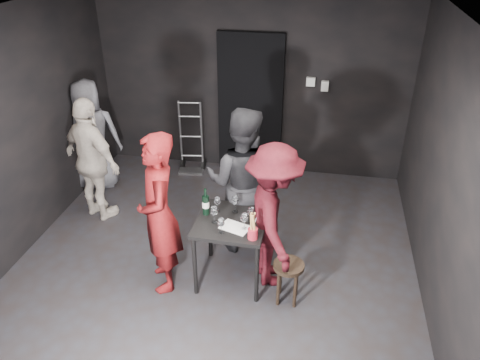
% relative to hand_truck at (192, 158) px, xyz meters
% --- Properties ---
extents(floor, '(4.50, 5.00, 0.02)m').
position_rel_hand_truck_xyz_m(floor, '(0.87, -2.22, -0.21)').
color(floor, black).
rests_on(floor, ground).
extents(ceiling, '(4.50, 5.00, 0.02)m').
position_rel_hand_truck_xyz_m(ceiling, '(0.87, -2.22, 2.49)').
color(ceiling, silver).
rests_on(ceiling, ground).
extents(wall_back, '(4.50, 0.04, 2.70)m').
position_rel_hand_truck_xyz_m(wall_back, '(0.87, 0.28, 1.14)').
color(wall_back, black).
rests_on(wall_back, ground).
extents(wall_left, '(0.04, 5.00, 2.70)m').
position_rel_hand_truck_xyz_m(wall_left, '(-1.38, -2.22, 1.14)').
color(wall_left, black).
rests_on(wall_left, ground).
extents(wall_right, '(0.04, 5.00, 2.70)m').
position_rel_hand_truck_xyz_m(wall_right, '(3.12, -2.22, 1.14)').
color(wall_right, black).
rests_on(wall_right, ground).
extents(doorway, '(0.95, 0.10, 2.10)m').
position_rel_hand_truck_xyz_m(doorway, '(0.87, 0.22, 0.84)').
color(doorway, black).
rests_on(doorway, ground).
extents(wallbox_upper, '(0.12, 0.06, 0.12)m').
position_rel_hand_truck_xyz_m(wallbox_upper, '(1.72, 0.23, 1.24)').
color(wallbox_upper, '#B7B7B2').
rests_on(wallbox_upper, wall_back).
extents(wallbox_lower, '(0.10, 0.06, 0.14)m').
position_rel_hand_truck_xyz_m(wallbox_lower, '(1.92, 0.23, 1.19)').
color(wallbox_lower, '#B7B7B2').
rests_on(wallbox_lower, wall_back).
extents(hand_truck, '(0.37, 0.32, 1.11)m').
position_rel_hand_truck_xyz_m(hand_truck, '(0.00, 0.00, 0.00)').
color(hand_truck, '#B2B2B7').
rests_on(hand_truck, floor).
extents(tasting_table, '(0.72, 0.72, 0.75)m').
position_rel_hand_truck_xyz_m(tasting_table, '(1.11, -2.32, 0.44)').
color(tasting_table, black).
rests_on(tasting_table, floor).
extents(stool, '(0.31, 0.31, 0.47)m').
position_rel_hand_truck_xyz_m(stool, '(1.74, -2.56, 0.16)').
color(stool, black).
rests_on(stool, floor).
extents(server_red, '(0.75, 0.88, 2.03)m').
position_rel_hand_truck_xyz_m(server_red, '(0.42, -2.52, 0.81)').
color(server_red, maroon).
rests_on(server_red, floor).
extents(woman_black, '(1.00, 0.57, 2.03)m').
position_rel_hand_truck_xyz_m(woman_black, '(1.11, -1.71, 0.81)').
color(woman_black, black).
rests_on(woman_black, floor).
extents(man_maroon, '(0.83, 1.21, 1.71)m').
position_rel_hand_truck_xyz_m(man_maroon, '(1.54, -2.25, 0.65)').
color(man_maroon, '#3E0B12').
rests_on(man_maroon, floor).
extents(bystander_cream, '(1.14, 0.90, 1.76)m').
position_rel_hand_truck_xyz_m(bystander_cream, '(-0.84, -1.45, 0.67)').
color(bystander_cream, silver).
rests_on(bystander_cream, floor).
extents(bystander_grey, '(0.93, 0.71, 1.69)m').
position_rel_hand_truck_xyz_m(bystander_grey, '(-1.21, -0.71, 0.64)').
color(bystander_grey, slate).
rests_on(bystander_grey, floor).
extents(tasting_mat, '(0.33, 0.27, 0.00)m').
position_rel_hand_truck_xyz_m(tasting_mat, '(1.17, -2.43, 0.54)').
color(tasting_mat, white).
rests_on(tasting_mat, tasting_table).
extents(wine_glass_a, '(0.10, 0.10, 0.20)m').
position_rel_hand_truck_xyz_m(wine_glass_a, '(0.95, -2.38, 0.64)').
color(wine_glass_a, white).
rests_on(wine_glass_a, tasting_table).
extents(wine_glass_b, '(0.08, 0.08, 0.18)m').
position_rel_hand_truck_xyz_m(wine_glass_b, '(0.93, -2.18, 0.63)').
color(wine_glass_b, white).
rests_on(wine_glass_b, tasting_table).
extents(wine_glass_c, '(0.10, 0.10, 0.21)m').
position_rel_hand_truck_xyz_m(wine_glass_c, '(1.12, -2.15, 0.65)').
color(wine_glass_c, white).
rests_on(wine_glass_c, tasting_table).
extents(wine_glass_d, '(0.08, 0.08, 0.18)m').
position_rel_hand_truck_xyz_m(wine_glass_d, '(1.06, -2.55, 0.63)').
color(wine_glass_d, white).
rests_on(wine_glass_d, tasting_table).
extents(wine_glass_e, '(0.07, 0.07, 0.19)m').
position_rel_hand_truck_xyz_m(wine_glass_e, '(1.27, -2.44, 0.64)').
color(wine_glass_e, white).
rests_on(wine_glass_e, tasting_table).
extents(wine_glass_f, '(0.08, 0.08, 0.18)m').
position_rel_hand_truck_xyz_m(wine_glass_f, '(1.31, -2.30, 0.63)').
color(wine_glass_f, white).
rests_on(wine_glass_f, tasting_table).
extents(wine_bottle, '(0.07, 0.07, 0.30)m').
position_rel_hand_truck_xyz_m(wine_bottle, '(0.83, -2.25, 0.66)').
color(wine_bottle, black).
rests_on(wine_bottle, tasting_table).
extents(breadstick_cup, '(0.10, 0.10, 0.31)m').
position_rel_hand_truck_xyz_m(breadstick_cup, '(1.37, -2.58, 0.68)').
color(breadstick_cup, maroon).
rests_on(breadstick_cup, tasting_table).
extents(reserved_card, '(0.10, 0.14, 0.09)m').
position_rel_hand_truck_xyz_m(reserved_card, '(1.38, -2.28, 0.59)').
color(reserved_card, white).
rests_on(reserved_card, tasting_table).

